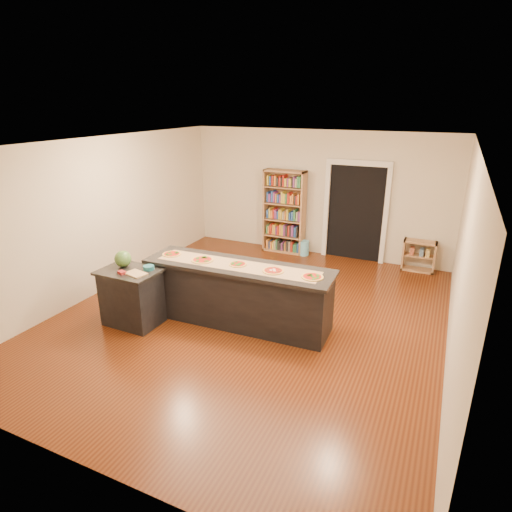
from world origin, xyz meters
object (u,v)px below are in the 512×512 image
at_px(low_shelf, 419,256).
at_px(side_counter, 132,297).
at_px(waste_bin, 304,248).
at_px(watermelon, 123,259).
at_px(kitchen_island, 238,294).
at_px(bookshelf, 284,212).

bearing_deg(low_shelf, side_counter, -132.48).
height_order(side_counter, waste_bin, side_counter).
relative_size(side_counter, low_shelf, 1.41).
xyz_separation_m(low_shelf, watermelon, (-4.12, -4.21, 0.72)).
bearing_deg(low_shelf, kitchen_island, -124.08).
relative_size(kitchen_island, watermelon, 11.53).
xyz_separation_m(kitchen_island, watermelon, (-1.70, -0.63, 0.54)).
distance_m(bookshelf, waste_bin, 0.95).
bearing_deg(bookshelf, side_counter, -102.14).
distance_m(kitchen_island, low_shelf, 4.32).
relative_size(side_counter, waste_bin, 2.72).
height_order(bookshelf, watermelon, bookshelf).
bearing_deg(side_counter, bookshelf, 78.64).
bearing_deg(bookshelf, waste_bin, -5.92).
bearing_deg(waste_bin, side_counter, -108.93).
relative_size(kitchen_island, bookshelf, 1.57).
xyz_separation_m(bookshelf, watermelon, (-1.10, -4.18, 0.08)).
relative_size(kitchen_island, side_counter, 3.26).
xyz_separation_m(kitchen_island, low_shelf, (2.42, 3.57, -0.17)).
xyz_separation_m(kitchen_island, bookshelf, (-0.60, 3.54, 0.46)).
distance_m(bookshelf, low_shelf, 3.09).
distance_m(kitchen_island, watermelon, 1.90).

